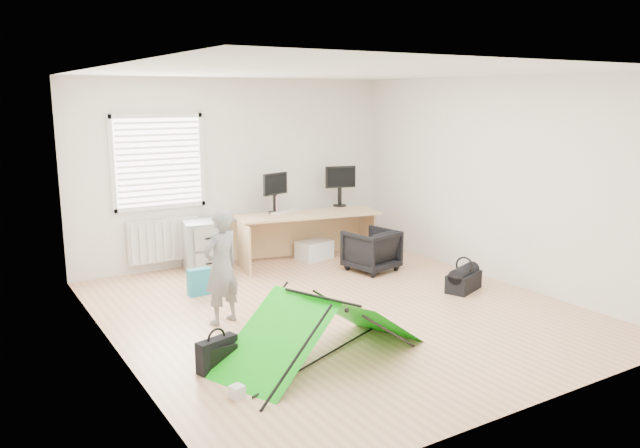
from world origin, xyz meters
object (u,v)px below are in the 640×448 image
duffel_bag (464,282)px  desk (308,237)px  office_chair (371,250)px  storage_crate (314,250)px  monitor_left (275,198)px  thermos (276,204)px  person (221,267)px  kite (322,329)px  filing_cabinet (201,246)px  laptop_bag (217,354)px  monitor_right (340,191)px

duffel_bag → desk: bearing=91.2°
office_chair → storage_crate: bearing=-81.5°
monitor_left → duffel_bag: size_ratio=0.87×
thermos → person: size_ratio=0.20×
monitor_left → desk: bearing=-53.2°
office_chair → duffel_bag: bearing=96.7°
monitor_left → thermos: size_ratio=1.79×
storage_crate → duffel_bag: (0.80, -2.36, -0.02)m
desk → kite: desk is taller
desk → kite: bearing=-108.1°
desk → filing_cabinet: size_ratio=2.93×
laptop_bag → duffel_bag: (3.59, 0.54, -0.03)m
office_chair → person: (-2.63, -0.84, 0.34)m
office_chair → storage_crate: 1.05m
filing_cabinet → thermos: size_ratio=2.83×
thermos → office_chair: thermos is taller
filing_cabinet → monitor_right: monitor_right is taller
filing_cabinet → thermos: thermos is taller
thermos → monitor_right: bearing=-0.9°
duffel_bag → thermos: bearing=95.9°
thermos → laptop_bag: (-2.25, -3.15, -0.71)m
monitor_left → laptop_bag: monitor_left is taller
storage_crate → laptop_bag: bearing=-133.8°
duffel_bag → laptop_bag: bearing=167.3°
monitor_left → filing_cabinet: bearing=160.9°
desk → storage_crate: size_ratio=4.29×
kite → storage_crate: size_ratio=3.94×
laptop_bag → duffel_bag: 3.63m
filing_cabinet → desk: bearing=-0.1°
kite → person: bearing=83.9°
office_chair → monitor_right: bearing=-113.0°
duffel_bag → monitor_left: bearing=96.3°
desk → filing_cabinet: bearing=178.6°
thermos → monitor_left: bearing=-140.5°
desk → monitor_right: bearing=31.3°
monitor_right → laptop_bag: monitor_right is taller
office_chair → laptop_bag: size_ratio=1.65×
filing_cabinet → monitor_right: 2.39m
monitor_right → thermos: monitor_right is taller
thermos → person: (-1.74, -2.06, -0.22)m
filing_cabinet → thermos: (1.18, -0.02, 0.49)m
kite → thermos: bearing=46.3°
filing_cabinet → kite: filing_cabinet is taller
storage_crate → thermos: bearing=156.0°
filing_cabinet → person: person is taller
filing_cabinet → person: size_ratio=0.58×
desk → thermos: 0.70m
monitor_left → kite: monitor_left is taller
kite → storage_crate: kite is taller
kite → filing_cabinet: bearing=65.0°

